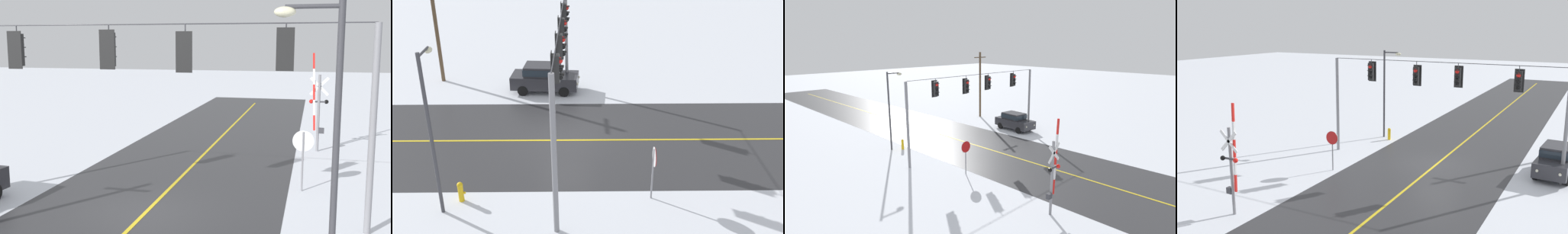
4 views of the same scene
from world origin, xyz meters
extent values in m
plane|color=silver|center=(0.00, 0.00, 0.00)|extent=(160.00, 160.00, 0.00)
cube|color=#303033|center=(0.00, 6.00, 0.00)|extent=(9.00, 80.00, 0.01)
cube|color=gold|center=(0.00, 6.00, 0.01)|extent=(0.14, 72.00, 0.01)
cylinder|color=gray|center=(-7.00, 0.00, 3.10)|extent=(0.20, 0.20, 6.20)
cylinder|color=gray|center=(7.00, 0.00, 3.10)|extent=(0.20, 0.20, 6.20)
cylinder|color=#38383D|center=(0.00, 0.00, 6.20)|extent=(14.00, 0.04, 0.04)
cylinder|color=#38383D|center=(-4.46, 0.00, 6.09)|extent=(0.04, 0.04, 0.22)
cube|color=black|center=(-4.46, 0.00, 5.44)|extent=(0.34, 0.28, 1.08)
cube|color=black|center=(-4.46, 0.16, 5.44)|extent=(0.52, 0.03, 1.26)
sphere|color=red|center=(-4.46, -0.15, 5.76)|extent=(0.24, 0.24, 0.24)
cube|color=black|center=(-4.46, -0.22, 5.84)|extent=(0.26, 0.16, 0.03)
sphere|color=black|center=(-4.46, -0.15, 5.44)|extent=(0.24, 0.24, 0.24)
cube|color=black|center=(-4.46, -0.22, 5.52)|extent=(0.26, 0.16, 0.03)
sphere|color=black|center=(-4.46, -0.15, 5.12)|extent=(0.24, 0.24, 0.24)
cube|color=black|center=(-4.46, -0.22, 5.20)|extent=(0.26, 0.16, 0.03)
cylinder|color=#38383D|center=(-1.41, 0.00, 6.04)|extent=(0.04, 0.04, 0.31)
cube|color=black|center=(-1.41, 0.00, 5.35)|extent=(0.34, 0.28, 1.08)
cube|color=black|center=(-1.41, 0.16, 5.35)|extent=(0.52, 0.03, 1.26)
sphere|color=red|center=(-1.41, -0.15, 5.67)|extent=(0.24, 0.24, 0.24)
cube|color=black|center=(-1.41, -0.22, 5.75)|extent=(0.26, 0.16, 0.03)
sphere|color=black|center=(-1.41, -0.15, 5.35)|extent=(0.24, 0.24, 0.24)
cube|color=black|center=(-1.41, -0.22, 5.43)|extent=(0.26, 0.16, 0.03)
sphere|color=black|center=(-1.41, -0.15, 5.03)|extent=(0.24, 0.24, 0.24)
cube|color=black|center=(-1.41, -0.22, 5.11)|extent=(0.26, 0.16, 0.03)
cylinder|color=#38383D|center=(1.12, 0.00, 6.08)|extent=(0.04, 0.04, 0.25)
cube|color=black|center=(1.12, 0.00, 5.41)|extent=(0.34, 0.28, 1.08)
cube|color=black|center=(1.12, 0.16, 5.41)|extent=(0.52, 0.03, 1.26)
sphere|color=red|center=(1.12, -0.15, 5.73)|extent=(0.24, 0.24, 0.24)
cube|color=black|center=(1.12, -0.22, 5.82)|extent=(0.26, 0.16, 0.03)
sphere|color=black|center=(1.12, -0.15, 5.41)|extent=(0.24, 0.24, 0.24)
cube|color=black|center=(1.12, -0.22, 5.50)|extent=(0.26, 0.16, 0.03)
sphere|color=black|center=(1.12, -0.15, 5.09)|extent=(0.24, 0.24, 0.24)
cube|color=black|center=(1.12, -0.22, 5.18)|extent=(0.26, 0.16, 0.03)
cylinder|color=#38383D|center=(4.46, 0.00, 6.06)|extent=(0.04, 0.04, 0.28)
cube|color=black|center=(4.46, 0.00, 5.38)|extent=(0.34, 0.28, 1.08)
cube|color=black|center=(4.46, 0.16, 5.38)|extent=(0.52, 0.03, 1.26)
sphere|color=red|center=(4.46, -0.15, 5.70)|extent=(0.24, 0.24, 0.24)
cube|color=black|center=(4.46, -0.22, 5.79)|extent=(0.26, 0.16, 0.03)
sphere|color=black|center=(4.46, -0.15, 5.38)|extent=(0.24, 0.24, 0.24)
cube|color=black|center=(4.46, -0.22, 5.47)|extent=(0.26, 0.16, 0.03)
sphere|color=black|center=(4.46, -0.15, 5.06)|extent=(0.24, 0.24, 0.24)
cube|color=black|center=(4.46, -0.22, 5.15)|extent=(0.26, 0.16, 0.03)
cylinder|color=gray|center=(-4.99, -3.76, 1.15)|extent=(0.07, 0.07, 2.30)
cylinder|color=#B71414|center=(-4.99, -3.80, 1.95)|extent=(0.76, 0.03, 0.76)
cylinder|color=white|center=(-4.99, -3.78, 1.95)|extent=(0.80, 0.01, 0.80)
cylinder|color=gray|center=(-5.57, -10.89, 2.00)|extent=(0.14, 0.14, 4.00)
cube|color=white|center=(-5.57, -10.94, 3.40)|extent=(0.98, 0.04, 0.98)
cube|color=white|center=(-5.57, -10.94, 3.40)|extent=(0.98, 0.04, 0.98)
cube|color=#38383D|center=(-5.57, -10.93, 2.60)|extent=(0.80, 0.06, 0.08)
sphere|color=black|center=(-5.95, -10.99, 2.60)|extent=(0.22, 0.22, 0.22)
sphere|color=red|center=(-5.19, -10.99, 2.60)|extent=(0.22, 0.22, 0.22)
cube|color=red|center=(-5.37, -10.89, 1.50)|extent=(0.13, 0.08, 0.80)
cube|color=white|center=(-5.34, -10.89, 2.30)|extent=(0.13, 0.08, 0.80)
cube|color=red|center=(-5.31, -10.89, 3.10)|extent=(0.13, 0.08, 0.80)
cube|color=white|center=(-5.28, -10.89, 3.90)|extent=(0.13, 0.08, 0.80)
cube|color=red|center=(-5.25, -10.89, 4.70)|extent=(0.13, 0.08, 0.80)
cube|color=#38383D|center=(-5.75, -10.89, 1.10)|extent=(0.28, 0.20, 0.28)
cube|color=#2D2D33|center=(6.55, 1.36, 0.72)|extent=(2.07, 4.22, 0.80)
cube|color=#2D2D33|center=(6.56, 1.51, 1.42)|extent=(1.66, 2.24, 0.64)
cube|color=#232D38|center=(6.56, 1.51, 1.42)|extent=(1.70, 2.33, 0.40)
sphere|color=#EFEACC|center=(6.96, -0.75, 0.77)|extent=(0.16, 0.16, 0.16)
sphere|color=#EFEACC|center=(5.82, -0.66, 0.77)|extent=(0.16, 0.16, 0.16)
cylinder|color=black|center=(7.25, 0.03, 0.32)|extent=(0.27, 0.66, 0.64)
cylinder|color=black|center=(5.65, 0.15, 0.32)|extent=(0.27, 0.66, 0.64)
cylinder|color=black|center=(7.44, 2.56, 0.32)|extent=(0.27, 0.66, 0.64)
cylinder|color=black|center=(5.85, 2.69, 0.32)|extent=(0.27, 0.66, 0.64)
cylinder|color=#38383D|center=(-5.80, 4.51, 3.25)|extent=(0.14, 0.14, 6.50)
cylinder|color=#38383D|center=(-5.25, 4.51, 6.35)|extent=(1.10, 0.09, 0.09)
ellipsoid|color=beige|center=(-4.70, 4.51, 6.25)|extent=(0.44, 0.28, 0.22)
cylinder|color=gold|center=(-5.09, 3.94, 0.35)|extent=(0.22, 0.22, 0.70)
sphere|color=gold|center=(-5.09, 3.94, 0.76)|extent=(0.24, 0.24, 0.24)
cylinder|color=gold|center=(-5.09, 3.80, 0.39)|extent=(0.09, 0.10, 0.09)
cylinder|color=brown|center=(8.43, 8.27, 3.83)|extent=(0.24, 0.24, 7.65)
cube|color=#4C3A28|center=(8.43, 8.27, 7.05)|extent=(1.80, 0.10, 0.10)
camera|label=1|loc=(-5.33, 14.47, 5.66)|focal=44.27mm
camera|label=2|loc=(-20.76, -0.98, 11.29)|focal=42.95mm
camera|label=3|loc=(-19.39, -19.53, 8.84)|focal=30.68mm
camera|label=4|loc=(8.45, -23.99, 8.35)|focal=40.00mm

